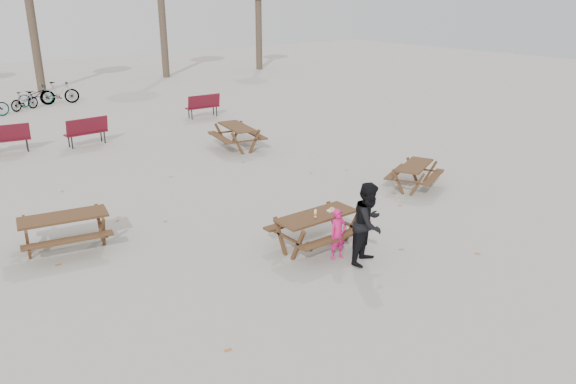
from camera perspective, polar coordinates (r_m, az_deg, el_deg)
ground at (r=12.26m, az=2.88°, el=-5.66°), size 80.00×80.00×0.00m
main_picnic_table at (r=12.02m, az=2.92°, el=-3.13°), size 1.80×1.45×0.78m
food_tray at (r=12.14m, az=4.44°, el=-1.87°), size 0.18×0.11×0.03m
bread_roll at (r=12.13m, az=4.45°, el=-1.68°), size 0.14×0.06×0.05m
soda_bottle at (r=11.79m, az=2.80°, el=-2.22°), size 0.07×0.07×0.17m
child at (r=11.61m, az=5.11°, el=-4.27°), size 0.42×0.30×1.08m
adult at (r=11.40m, az=8.21°, el=-3.15°), size 1.00×0.89×1.71m
picnic_table_east at (r=16.18m, az=12.72°, el=1.57°), size 1.97×1.82×0.68m
picnic_table_north at (r=12.93m, az=-21.69°, el=-3.85°), size 2.03×1.76×0.77m
picnic_table_far at (r=19.91m, az=-5.18°, el=5.56°), size 1.83×2.12×0.81m
park_bench_row at (r=21.99m, az=-21.03°, el=5.98°), size 11.55×2.18×1.03m
bicycle_row at (r=29.27m, az=-27.00°, el=8.23°), size 7.89×2.59×1.10m
fallen_leaves at (r=14.35m, az=-2.09°, el=-1.74°), size 11.00×11.00×0.01m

